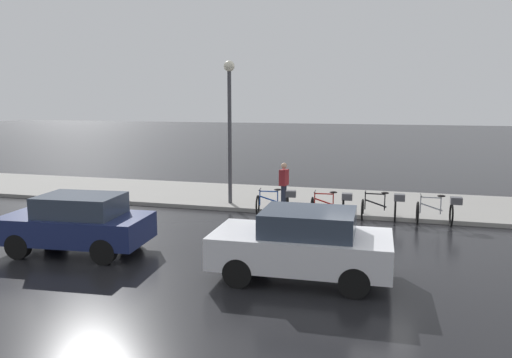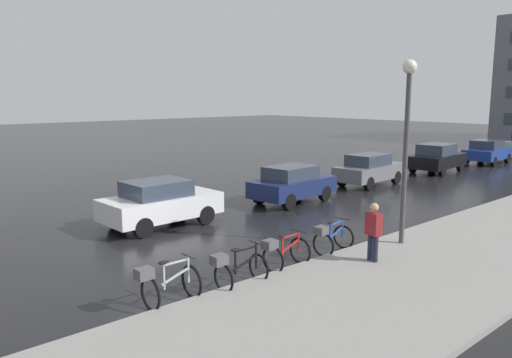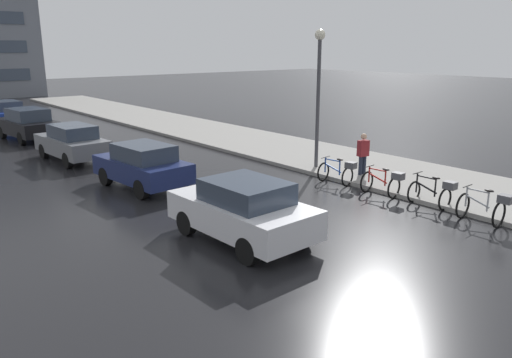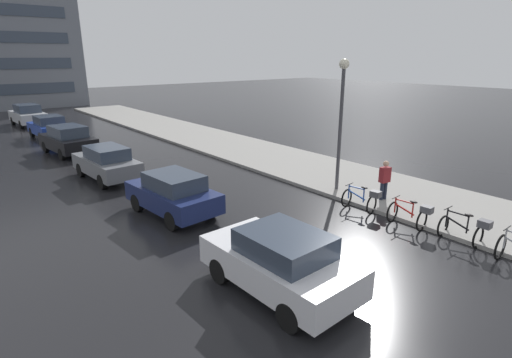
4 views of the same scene
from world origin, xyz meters
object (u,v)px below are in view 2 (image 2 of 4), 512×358
(car_white, at_px, (160,203))
(bicycle_farthest, at_px, (331,237))
(bicycle_nearest, at_px, (166,283))
(bicycle_third, at_px, (283,251))
(car_grey, at_px, (369,169))
(streetlamp, at_px, (407,127))
(car_black, at_px, (437,158))
(car_blue, at_px, (487,152))
(bicycle_second, at_px, (236,268))
(pedestrian, at_px, (373,231))
(car_navy, at_px, (292,184))

(car_white, bearing_deg, bicycle_farthest, 18.41)
(bicycle_nearest, relative_size, car_white, 0.34)
(bicycle_third, height_order, car_grey, car_grey)
(streetlamp, bearing_deg, car_black, 115.25)
(car_blue, bearing_deg, bicycle_third, -77.12)
(car_blue, distance_m, streetlamp, 21.13)
(bicycle_second, height_order, car_white, car_white)
(bicycle_nearest, xyz_separation_m, bicycle_third, (0.06, 3.36, -0.02))
(streetlamp, bearing_deg, bicycle_nearest, -97.70)
(bicycle_third, distance_m, car_black, 18.96)
(bicycle_third, bearing_deg, pedestrian, 55.84)
(car_grey, relative_size, car_black, 0.95)
(bicycle_farthest, bearing_deg, streetlamp, 64.46)
(bicycle_second, relative_size, car_blue, 0.35)
(bicycle_nearest, distance_m, car_white, 6.66)
(bicycle_nearest, height_order, pedestrian, pedestrian)
(bicycle_farthest, relative_size, car_grey, 0.34)
(bicycle_farthest, bearing_deg, bicycle_third, -88.91)
(bicycle_nearest, distance_m, bicycle_farthest, 5.24)
(car_black, bearing_deg, pedestrian, -66.30)
(car_white, xyz_separation_m, car_blue, (0.38, 23.90, -0.03))
(car_black, bearing_deg, car_navy, -88.68)
(car_navy, relative_size, streetlamp, 0.72)
(car_white, height_order, car_blue, car_white)
(car_blue, bearing_deg, car_navy, -90.09)
(car_grey, distance_m, pedestrian, 12.04)
(bicycle_second, distance_m, car_white, 6.23)
(pedestrian, bearing_deg, car_black, 113.70)
(bicycle_third, xyz_separation_m, car_black, (-5.76, 18.06, 0.34))
(car_white, height_order, car_navy, car_white)
(bicycle_second, height_order, car_navy, car_navy)
(bicycle_second, bearing_deg, car_navy, 126.71)
(car_navy, height_order, car_blue, car_navy)
(bicycle_second, bearing_deg, bicycle_third, 96.20)
(car_grey, bearing_deg, bicycle_farthest, -59.44)
(bicycle_nearest, distance_m, car_grey, 16.07)
(bicycle_second, relative_size, bicycle_third, 0.99)
(car_black, relative_size, pedestrian, 2.59)
(bicycle_third, height_order, car_navy, car_navy)
(bicycle_nearest, xyz_separation_m, bicycle_second, (0.24, 1.69, -0.01))
(bicycle_second, height_order, streetlamp, streetlamp)
(bicycle_farthest, xyz_separation_m, streetlamp, (0.96, 2.00, 3.01))
(car_navy, xyz_separation_m, streetlamp, (6.40, -2.04, 2.71))
(bicycle_second, relative_size, streetlamp, 0.26)
(car_white, distance_m, car_grey, 11.69)
(bicycle_second, distance_m, streetlamp, 6.36)
(car_white, xyz_separation_m, car_grey, (0.03, 11.69, -0.01))
(pedestrian, height_order, streetlamp, streetlamp)
(car_navy, bearing_deg, streetlamp, -17.67)
(car_blue, bearing_deg, pedestrian, -72.84)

